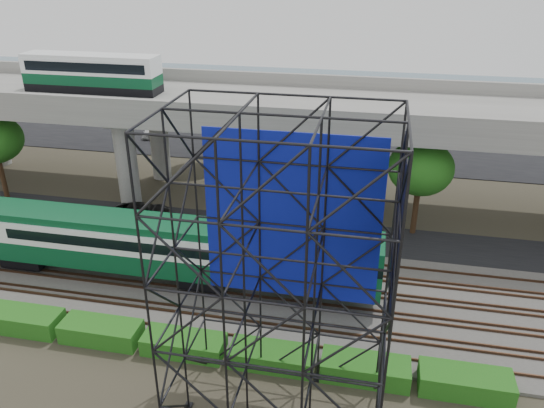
# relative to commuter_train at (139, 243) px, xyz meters

# --- Properties ---
(ground) EXTENTS (140.00, 140.00, 0.00)m
(ground) POSITION_rel_commuter_train_xyz_m (4.28, -2.00, -2.88)
(ground) COLOR #474233
(ground) RESTS_ON ground
(ballast_bed) EXTENTS (90.00, 12.00, 0.20)m
(ballast_bed) POSITION_rel_commuter_train_xyz_m (4.28, 0.00, -2.78)
(ballast_bed) COLOR slate
(ballast_bed) RESTS_ON ground
(service_road) EXTENTS (90.00, 5.00, 0.08)m
(service_road) POSITION_rel_commuter_train_xyz_m (4.28, 8.50, -2.84)
(service_road) COLOR black
(service_road) RESTS_ON ground
(parking_lot) EXTENTS (90.00, 18.00, 0.08)m
(parking_lot) POSITION_rel_commuter_train_xyz_m (4.28, 32.00, -2.84)
(parking_lot) COLOR black
(parking_lot) RESTS_ON ground
(harbor_water) EXTENTS (140.00, 40.00, 0.03)m
(harbor_water) POSITION_rel_commuter_train_xyz_m (4.28, 54.00, -2.87)
(harbor_water) COLOR #445E70
(harbor_water) RESTS_ON ground
(rail_tracks) EXTENTS (90.00, 9.52, 0.16)m
(rail_tracks) POSITION_rel_commuter_train_xyz_m (4.28, -0.00, -2.60)
(rail_tracks) COLOR #472D1E
(rail_tracks) RESTS_ON ballast_bed
(commuter_train) EXTENTS (29.30, 3.06, 4.30)m
(commuter_train) POSITION_rel_commuter_train_xyz_m (0.00, 0.00, 0.00)
(commuter_train) COLOR black
(commuter_train) RESTS_ON rail_tracks
(overpass) EXTENTS (80.00, 12.00, 12.40)m
(overpass) POSITION_rel_commuter_train_xyz_m (3.25, 14.00, 5.33)
(overpass) COLOR #9E9B93
(overpass) RESTS_ON ground
(scaffold_tower) EXTENTS (9.36, 6.36, 15.00)m
(scaffold_tower) POSITION_rel_commuter_train_xyz_m (11.37, -9.98, 4.59)
(scaffold_tower) COLOR black
(scaffold_tower) RESTS_ON ground
(hedge_strip) EXTENTS (34.60, 1.80, 1.20)m
(hedge_strip) POSITION_rel_commuter_train_xyz_m (5.29, -6.30, -2.32)
(hedge_strip) COLOR #175C15
(hedge_strip) RESTS_ON ground
(trees) EXTENTS (40.94, 16.94, 7.69)m
(trees) POSITION_rel_commuter_train_xyz_m (-0.39, 14.17, 2.69)
(trees) COLOR #382314
(trees) RESTS_ON ground
(suv) EXTENTS (5.03, 3.08, 1.30)m
(suv) POSITION_rel_commuter_train_xyz_m (-3.82, 8.47, -2.15)
(suv) COLOR black
(suv) RESTS_ON service_road
(parked_cars) EXTENTS (35.46, 9.46, 1.31)m
(parked_cars) POSITION_rel_commuter_train_xyz_m (5.15, 32.11, -2.21)
(parked_cars) COLOR silver
(parked_cars) RESTS_ON parking_lot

